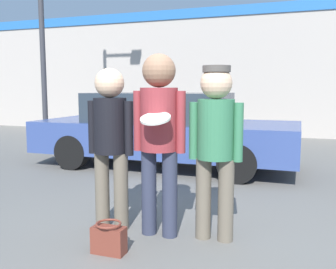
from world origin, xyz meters
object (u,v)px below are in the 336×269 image
(person_left, at_px, (110,135))
(person_middle_with_frisbee, at_px, (159,128))
(handbag, at_px, (109,239))
(person_right, at_px, (215,137))
(parked_car_near, at_px, (164,129))

(person_left, bearing_deg, person_middle_with_frisbee, -2.18)
(person_left, distance_m, handbag, 1.05)
(person_middle_with_frisbee, bearing_deg, person_left, 177.82)
(person_middle_with_frisbee, xyz_separation_m, handbag, (-0.27, -0.55, -0.95))
(person_left, height_order, person_middle_with_frisbee, person_middle_with_frisbee)
(person_right, relative_size, parked_car_near, 0.35)
(person_right, xyz_separation_m, handbag, (-0.81, -0.63, -0.87))
(person_right, bearing_deg, parked_car_near, 118.20)
(person_left, relative_size, person_middle_with_frisbee, 0.93)
(parked_car_near, bearing_deg, person_middle_with_frisbee, -70.59)
(person_left, xyz_separation_m, parked_car_near, (-0.57, 3.14, -0.29))
(person_middle_with_frisbee, xyz_separation_m, person_right, (0.54, 0.08, -0.08))
(person_middle_with_frisbee, height_order, parked_car_near, person_middle_with_frisbee)
(person_middle_with_frisbee, distance_m, parked_car_near, 3.37)
(handbag, bearing_deg, person_middle_with_frisbee, 63.57)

